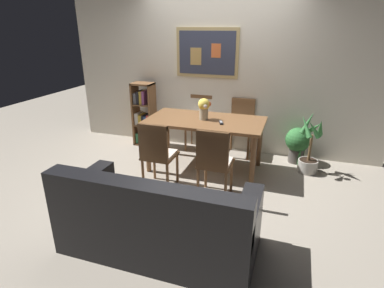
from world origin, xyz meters
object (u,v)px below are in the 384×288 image
Objects in this scene: dining_chair_near_right at (214,159)px; tv_remote at (221,123)px; dining_table at (205,126)px; dining_chair_far_right at (241,122)px; dining_chair_far_left at (200,117)px; potted_palm at (309,152)px; flower_vase at (204,107)px; potted_ivy at (298,143)px; dining_chair_near_left at (157,151)px; leather_couch at (157,222)px; bookshelf at (144,117)px.

tv_remote is (-0.09, 0.70, 0.23)m from dining_chair_near_right.
dining_table is 10.24× the size of tv_remote.
dining_chair_far_right is 0.73m from dining_chair_far_left.
flower_vase is at bearing -166.65° from potted_palm.
potted_ivy is (1.29, 0.67, -0.35)m from dining_table.
dining_chair_far_left is 1.00× the size of dining_chair_near_left.
dining_chair_near_right is 1.75m from dining_chair_far_left.
dining_chair_near_right is 1.03× the size of potted_palm.
flower_vase reaches higher than potted_ivy.
potted_palm is (1.36, 2.23, 0.01)m from leather_couch.
tv_remote is (-0.14, -0.86, 0.23)m from dining_chair_far_right.
dining_chair_far_right is 0.93m from potted_ivy.
dining_chair_near_left is 1.55× the size of potted_ivy.
dining_chair_far_left is at bearing 122.68° from tv_remote.
tv_remote is at bearing -99.15° from dining_chair_far_right.
dining_chair_far_right is 1.70m from bookshelf.
dining_chair_near_left is 1.03× the size of potted_palm.
potted_ivy is 1.94× the size of flower_vase.
bookshelf reaches higher than potted_ivy.
tv_remote is (0.25, -0.11, 0.11)m from dining_table.
flower_vase is at bearing 114.63° from dining_chair_near_right.
tv_remote is at bearing -25.63° from bookshelf.
dining_chair_near_right is at bearing -91.64° from dining_chair_far_right.
tv_remote is (0.16, 1.78, 0.46)m from leather_couch.
bookshelf is at bearing 122.27° from dining_chair_near_left.
potted_ivy is 0.36m from potted_palm.
potted_ivy is (1.69, 1.47, -0.22)m from dining_chair_near_left.
dining_chair_far_left is at bearing 111.06° from flower_vase.
dining_chair_near_right is 1.55× the size of potted_ivy.
dining_chair_near_left is 1.70m from bookshelf.
dining_chair_far_left is 5.63× the size of tv_remote.
dining_chair_near_right reaches higher than dining_table.
potted_palm is at bearing -14.42° from dining_chair_far_left.
dining_chair_far_right is 0.91m from tv_remote.
bookshelf reaches higher than leather_couch.
bookshelf reaches higher than dining_table.
dining_chair_near_right is 1.00× the size of dining_chair_far_left.
dining_chair_near_right is 3.00× the size of flower_vase.
potted_palm is at bearing 20.75° from tv_remote.
potted_ivy is at bearing -5.35° from dining_chair_far_right.
dining_chair_near_left is at bearing -115.30° from flower_vase.
dining_chair_near_right is at bearing -133.75° from potted_palm.
leather_couch is 1.84m from tv_remote.
dining_chair_far_left is at bearing 112.86° from dining_chair_near_right.
dining_chair_far_right and dining_chair_near_right have the same top height.
flower_vase reaches higher than dining_chair_near_right.
potted_ivy is 1.37m from tv_remote.
dining_chair_near_right is at bearing -66.66° from dining_table.
dining_chair_far_left is 1.61m from dining_chair_near_left.
dining_table is 1.82× the size of dining_chair_far_left.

